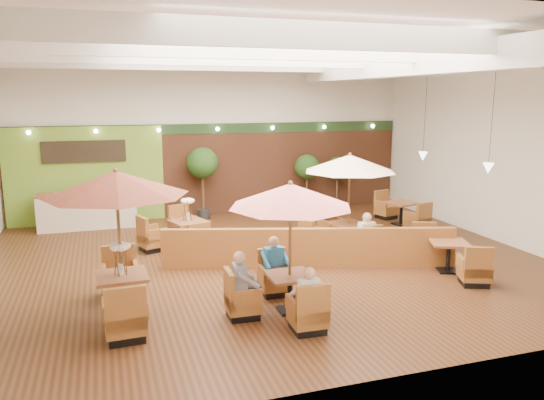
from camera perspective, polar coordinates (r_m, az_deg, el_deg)
name	(u,v)px	position (r m, az deg, el deg)	size (l,w,h in m)	color
room	(262,117)	(14.25, -1.09, 8.95)	(14.04, 14.00, 5.52)	#381E0F
service_counter	(88,210)	(17.89, -19.21, -1.07)	(3.00, 0.75, 1.18)	beige
booth_divider	(309,248)	(13.09, 3.99, -5.19)	(7.21, 0.18, 1.00)	brown
table_0	(117,206)	(10.22, -16.29, -0.59)	(2.66, 2.83, 2.88)	brown
table_1	(287,219)	(10.08, 1.65, -2.01)	(2.47, 2.54, 2.61)	brown
table_2	(347,181)	(14.30, 8.08, 2.03)	(2.61, 2.74, 2.69)	brown
table_3	(179,233)	(14.91, -9.98, -3.46)	(1.96, 2.80, 1.56)	brown
table_4	(448,257)	(13.49, 18.42, -5.85)	(1.11, 2.71, 0.95)	brown
table_5	(401,214)	(17.93, 13.72, -1.45)	(1.04, 2.66, 0.95)	brown
topiary_0	(202,166)	(18.16, -7.49, 3.66)	(1.06, 1.06, 2.47)	black
topiary_1	(307,169)	(19.24, 3.78, 3.33)	(0.91, 0.91, 2.10)	black
topiary_2	(337,171)	(19.73, 7.05, 3.16)	(0.85, 0.85, 1.97)	black
diner_0	(308,292)	(9.59, 3.90, -9.84)	(0.37, 0.30, 0.76)	white
diner_1	(275,260)	(11.27, 0.29, -6.48)	(0.41, 0.34, 0.80)	#266CA7
diner_2	(243,278)	(10.14, -3.18, -8.42)	(0.35, 0.43, 0.85)	slate
diner_3	(365,234)	(13.72, 9.99, -3.57)	(0.39, 0.34, 0.72)	#266CA7
diner_4	(365,232)	(13.71, 10.00, -3.41)	(0.43, 0.36, 0.83)	white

